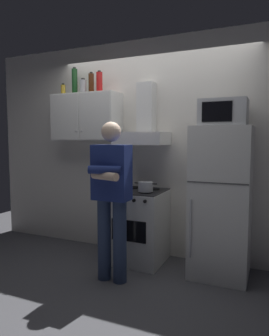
# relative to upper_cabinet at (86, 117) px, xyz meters

# --- Properties ---
(ground_plane) EXTENTS (7.00, 7.00, 0.00)m
(ground_plane) POSITION_rel_upper_cabinet_xyz_m (0.85, -0.37, -1.75)
(ground_plane) COLOR #4C4C51
(back_wall_tiled) EXTENTS (4.80, 0.10, 2.70)m
(back_wall_tiled) POSITION_rel_upper_cabinet_xyz_m (0.85, 0.23, -0.40)
(back_wall_tiled) COLOR silver
(back_wall_tiled) RESTS_ON ground_plane
(upper_cabinet) EXTENTS (0.90, 0.37, 0.60)m
(upper_cabinet) POSITION_rel_upper_cabinet_xyz_m (0.00, 0.00, 0.00)
(upper_cabinet) COLOR white
(stove_oven) EXTENTS (0.60, 0.62, 0.87)m
(stove_oven) POSITION_rel_upper_cabinet_xyz_m (0.80, -0.13, -1.32)
(stove_oven) COLOR white
(stove_oven) RESTS_ON ground_plane
(range_hood) EXTENTS (0.60, 0.44, 0.75)m
(range_hood) POSITION_rel_upper_cabinet_xyz_m (0.80, 0.00, -0.15)
(range_hood) COLOR white
(refrigerator) EXTENTS (0.60, 0.62, 1.60)m
(refrigerator) POSITION_rel_upper_cabinet_xyz_m (1.75, -0.12, -0.95)
(refrigerator) COLOR white
(refrigerator) RESTS_ON ground_plane
(microwave) EXTENTS (0.48, 0.37, 0.28)m
(microwave) POSITION_rel_upper_cabinet_xyz_m (1.75, -0.11, -0.01)
(microwave) COLOR #B7BABF
(microwave) RESTS_ON refrigerator
(person_standing) EXTENTS (0.38, 0.33, 1.64)m
(person_standing) POSITION_rel_upper_cabinet_xyz_m (0.75, -0.73, -0.85)
(person_standing) COLOR navy
(person_standing) RESTS_ON ground_plane
(cooking_pot) EXTENTS (0.27, 0.17, 0.11)m
(cooking_pot) POSITION_rel_upper_cabinet_xyz_m (0.93, -0.24, -0.82)
(cooking_pot) COLOR #B7BABF
(cooking_pot) RESTS_ON stove_oven
(bottle_soda_red) EXTENTS (0.08, 0.08, 0.27)m
(bottle_soda_red) POSITION_rel_upper_cabinet_xyz_m (0.22, -0.03, 0.43)
(bottle_soda_red) COLOR red
(bottle_soda_red) RESTS_ON upper_cabinet
(bottle_spice_jar) EXTENTS (0.06, 0.06, 0.15)m
(bottle_spice_jar) POSITION_rel_upper_cabinet_xyz_m (-0.34, -0.02, 0.37)
(bottle_spice_jar) COLOR gold
(bottle_spice_jar) RESTS_ON upper_cabinet
(bottle_wine_green) EXTENTS (0.07, 0.07, 0.36)m
(bottle_wine_green) POSITION_rel_upper_cabinet_xyz_m (-0.19, 0.02, 0.47)
(bottle_wine_green) COLOR #19471E
(bottle_wine_green) RESTS_ON upper_cabinet
(bottle_rum_dark) EXTENTS (0.07, 0.07, 0.28)m
(bottle_rum_dark) POSITION_rel_upper_cabinet_xyz_m (0.06, 0.04, 0.43)
(bottle_rum_dark) COLOR #47230F
(bottle_rum_dark) RESTS_ON upper_cabinet
(bottle_canister_steel) EXTENTS (0.09, 0.09, 0.20)m
(bottle_canister_steel) POSITION_rel_upper_cabinet_xyz_m (-0.04, -0.01, 0.39)
(bottle_canister_steel) COLOR #B2B5BA
(bottle_canister_steel) RESTS_ON upper_cabinet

